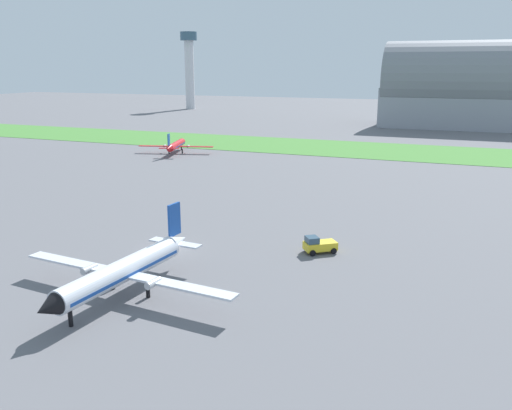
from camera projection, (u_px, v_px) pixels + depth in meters
name	position (u px, v px, depth m)	size (l,w,h in m)	color
ground_plane	(169.00, 249.00, 61.79)	(600.00, 600.00, 0.00)	slate
grass_taxiway_strip	(336.00, 148.00, 137.54)	(360.00, 28.00, 0.08)	#478438
airplane_foreground_turboprop	(124.00, 270.00, 48.51)	(23.07, 19.78, 6.91)	silver
airplane_taxiing_turboprop	(176.00, 145.00, 129.01)	(17.85, 15.41, 5.46)	red
pushback_tug_midfield	(319.00, 245.00, 60.29)	(3.96, 3.60, 1.95)	yellow
hangar_distant	(472.00, 90.00, 180.09)	(58.37, 26.21, 28.81)	#9399A3
control_tower	(189.00, 64.00, 258.91)	(8.00, 8.00, 36.33)	silver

